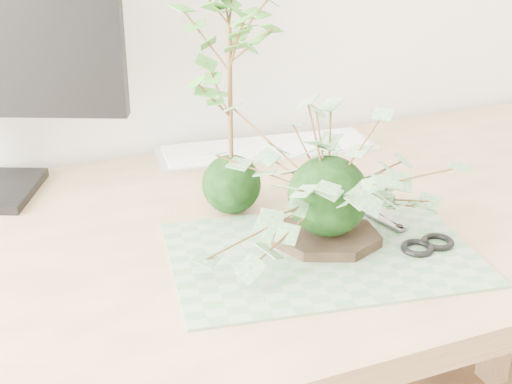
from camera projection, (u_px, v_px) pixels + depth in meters
desk at (287, 270)px, 1.12m from camera, size 1.60×0.70×0.74m
cutting_mat at (322, 254)px, 0.98m from camera, size 0.45×0.34×0.00m
stone_dish at (326, 237)px, 1.01m from camera, size 0.21×0.21×0.01m
ivy_kokedama at (330, 160)px, 0.96m from camera, size 0.38×0.38×0.23m
maple_kokedama at (229, 41)px, 1.00m from camera, size 0.24×0.24×0.38m
keyboard at (266, 149)px, 1.34m from camera, size 0.42×0.17×0.02m
scissors at (414, 238)px, 1.01m from camera, size 0.09×0.19×0.01m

